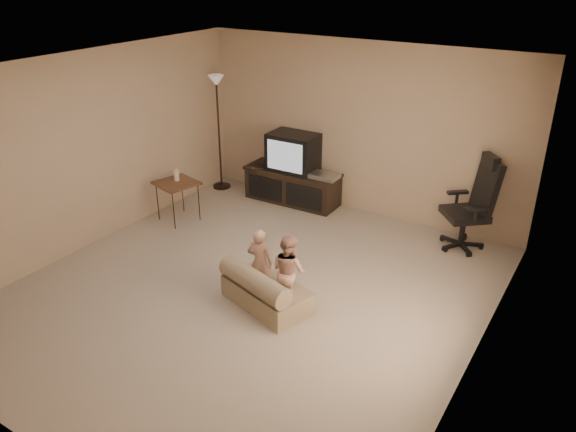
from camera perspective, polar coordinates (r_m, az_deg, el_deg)
name	(u,v)px	position (r m, az deg, el deg)	size (l,w,h in m)	color
floor	(251,291)	(6.56, -3.82, -7.61)	(5.50, 5.50, 0.00)	#B2A28D
room_shell	(247,167)	(5.88, -4.24, 4.95)	(5.50, 5.50, 5.50)	silver
tv_stand	(293,174)	(8.69, 0.55, 4.29)	(1.54, 0.59, 1.10)	black
office_chair	(470,216)	(7.65, 18.04, 0.04)	(0.83, 0.83, 1.28)	black
side_table	(177,183)	(8.17, -11.25, 3.28)	(0.65, 0.65, 0.80)	brown
floor_lamp	(218,107)	(9.05, -7.17, 10.90)	(0.29, 0.29, 1.85)	black
child_sofa	(264,291)	(6.19, -2.49, -7.59)	(1.10, 0.82, 0.49)	tan
toddler_left	(260,263)	(6.28, -2.86, -4.75)	(0.30, 0.22, 0.83)	tan
toddler_right	(288,271)	(6.08, 0.04, -5.60)	(0.42, 0.23, 0.87)	tan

